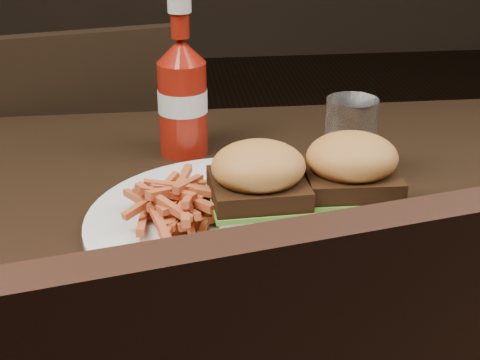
{
  "coord_description": "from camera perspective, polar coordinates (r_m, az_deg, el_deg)",
  "views": [
    {
      "loc": [
        -0.02,
        -0.68,
        1.12
      ],
      "look_at": [
        0.07,
        0.02,
        0.8
      ],
      "focal_mm": 55.0,
      "sensor_mm": 36.0,
      "label": 1
    }
  ],
  "objects": [
    {
      "name": "plate",
      "position": [
        0.79,
        0.08,
        -3.27
      ],
      "size": [
        0.34,
        0.34,
        0.01
      ],
      "primitive_type": "cylinder",
      "color": "white",
      "rests_on": "dining_table"
    },
    {
      "name": "sandwich_half_b",
      "position": [
        0.81,
        8.46,
        -1.62
      ],
      "size": [
        0.09,
        0.09,
        0.02
      ],
      "primitive_type": "cube",
      "rotation": [
        0.0,
        0.0,
        -0.04
      ],
      "color": "beige",
      "rests_on": "plate"
    },
    {
      "name": "fries_pile",
      "position": [
        0.78,
        -5.19,
        -1.41
      ],
      "size": [
        0.14,
        0.14,
        0.04
      ],
      "primitive_type": null,
      "rotation": [
        0.0,
        0.0,
        -0.41
      ],
      "color": "#AA6028",
      "rests_on": "plate"
    },
    {
      "name": "sandwich_half_a",
      "position": [
        0.78,
        1.4,
        -2.43
      ],
      "size": [
        0.09,
        0.09,
        0.02
      ],
      "primitive_type": "cube",
      "rotation": [
        0.0,
        0.0,
        0.05
      ],
      "color": "beige",
      "rests_on": "plate"
    },
    {
      "name": "ketchup_bottle",
      "position": [
        0.96,
        -4.45,
        5.45
      ],
      "size": [
        0.08,
        0.08,
        0.13
      ],
      "primitive_type": "cylinder",
      "rotation": [
        0.0,
        0.0,
        -0.32
      ],
      "color": "maroon",
      "rests_on": "dining_table"
    },
    {
      "name": "dining_table",
      "position": [
        0.79,
        -4.66,
        -5.55
      ],
      "size": [
        1.2,
        0.8,
        0.04
      ],
      "primitive_type": "cube",
      "color": "black",
      "rests_on": "ground"
    },
    {
      "name": "chair_far",
      "position": [
        1.49,
        -13.2,
        -3.85
      ],
      "size": [
        0.48,
        0.48,
        0.04
      ],
      "primitive_type": "cube",
      "rotation": [
        0.0,
        0.0,
        3.36
      ],
      "color": "black",
      "rests_on": "ground"
    },
    {
      "name": "tumbler",
      "position": [
        0.89,
        8.56,
        3.25
      ],
      "size": [
        0.08,
        0.08,
        0.1
      ],
      "primitive_type": "cylinder",
      "rotation": [
        0.0,
        0.0,
        -0.42
      ],
      "color": "white",
      "rests_on": "dining_table"
    }
  ]
}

